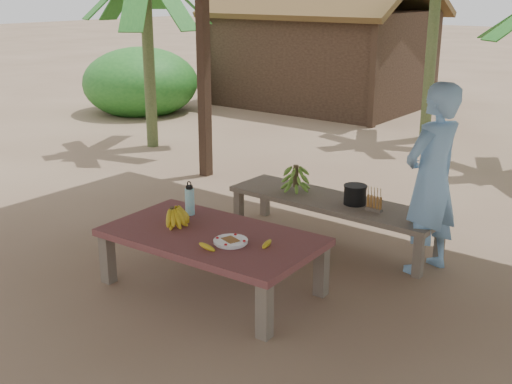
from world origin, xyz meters
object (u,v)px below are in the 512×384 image
Objects in this scene: bench at (333,205)px; cooking_pot at (355,195)px; work_table at (212,241)px; woman at (432,180)px; plate at (231,242)px; water_flask at (190,201)px; ripe_banana_bunch at (172,215)px.

cooking_pot reaches higher than bench.
work_table is at bearing -99.22° from bench.
work_table is at bearing -25.58° from woman.
woman is (0.78, -0.07, 0.31)m from cooking_pot.
woman is (1.01, 1.53, 0.34)m from plate.
bench is at bearing 77.32° from work_table.
cooking_pot is (0.50, 1.53, 0.11)m from work_table.
bench is 1.29× the size of woman.
plate is at bearing -89.22° from bench.
water_flask reaches higher than work_table.
water_flask is at bearing -119.15° from bench.
woman is at bearing 46.15° from work_table.
ripe_banana_bunch is 0.17× the size of woman.
cooking_pot is (0.96, 1.29, -0.09)m from water_flask.
water_flask is at bearing -39.44° from woman.
water_flask is 1.62m from cooking_pot.
water_flask is at bearing 101.17° from ripe_banana_bunch.
cooking_pot is at bearing 53.30° from water_flask.
work_table is 1.54m from bench.
ripe_banana_bunch is 1.34× the size of cooking_pot.
bench is 7.04× the size of water_flask.
bench is 1.11m from woman.
cooking_pot is at bearing -79.65° from woman.
bench is 1.49m from water_flask.
bench is 7.96× the size of plate.
bench is 1.71m from ripe_banana_bunch.
bench is 0.27m from cooking_pot.
ripe_banana_bunch is 2.28m from woman.
plate is at bearing -17.82° from woman.
work_table is 8.57× the size of cooking_pot.
cooking_pot is (0.23, 0.02, 0.15)m from bench.
plate reaches higher than work_table.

